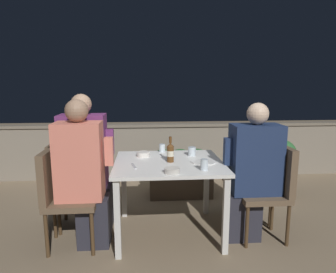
{
  "coord_description": "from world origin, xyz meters",
  "views": [
    {
      "loc": [
        -0.21,
        -2.64,
        1.42
      ],
      "look_at": [
        0.0,
        0.07,
        0.92
      ],
      "focal_mm": 32.0,
      "sensor_mm": 36.0,
      "label": 1
    }
  ],
  "objects_px": {
    "chair_left_near": "(61,190)",
    "potted_plant": "(280,162)",
    "chair_right_near": "(272,183)",
    "person_purple_stripe": "(87,163)",
    "beer_bottle": "(170,152)",
    "person_navy_jumper": "(251,172)",
    "chair_left_far": "(67,178)",
    "person_coral_top": "(84,174)",
    "chair_right_far": "(258,174)"
  },
  "relations": [
    {
      "from": "person_coral_top",
      "to": "beer_bottle",
      "type": "bearing_deg",
      "value": 10.07
    },
    {
      "from": "person_coral_top",
      "to": "chair_left_far",
      "type": "xyz_separation_m",
      "value": [
        -0.22,
        0.32,
        -0.13
      ]
    },
    {
      "from": "chair_left_far",
      "to": "chair_right_far",
      "type": "relative_size",
      "value": 1.0
    },
    {
      "from": "chair_right_far",
      "to": "person_purple_stripe",
      "type": "bearing_deg",
      "value": 179.63
    },
    {
      "from": "chair_right_near",
      "to": "beer_bottle",
      "type": "distance_m",
      "value": 0.96
    },
    {
      "from": "chair_right_far",
      "to": "chair_right_near",
      "type": "bearing_deg",
      "value": -86.92
    },
    {
      "from": "chair_right_near",
      "to": "chair_left_far",
      "type": "bearing_deg",
      "value": 170.93
    },
    {
      "from": "person_coral_top",
      "to": "person_purple_stripe",
      "type": "relative_size",
      "value": 0.98
    },
    {
      "from": "chair_left_near",
      "to": "chair_right_far",
      "type": "bearing_deg",
      "value": 9.39
    },
    {
      "from": "person_coral_top",
      "to": "person_navy_jumper",
      "type": "xyz_separation_m",
      "value": [
        1.47,
        0.01,
        -0.02
      ]
    },
    {
      "from": "chair_right_near",
      "to": "chair_right_far",
      "type": "bearing_deg",
      "value": 93.08
    },
    {
      "from": "chair_left_near",
      "to": "person_coral_top",
      "type": "relative_size",
      "value": 0.67
    },
    {
      "from": "chair_left_far",
      "to": "chair_right_near",
      "type": "xyz_separation_m",
      "value": [
        1.88,
        -0.3,
        0.0
      ]
    },
    {
      "from": "beer_bottle",
      "to": "person_purple_stripe",
      "type": "bearing_deg",
      "value": 166.86
    },
    {
      "from": "chair_right_near",
      "to": "person_navy_jumper",
      "type": "xyz_separation_m",
      "value": [
        -0.2,
        -0.0,
        0.11
      ]
    },
    {
      "from": "person_coral_top",
      "to": "person_navy_jumper",
      "type": "height_order",
      "value": "person_coral_top"
    },
    {
      "from": "person_purple_stripe",
      "to": "beer_bottle",
      "type": "xyz_separation_m",
      "value": [
        0.78,
        -0.18,
        0.13
      ]
    },
    {
      "from": "potted_plant",
      "to": "chair_left_far",
      "type": "bearing_deg",
      "value": -165.28
    },
    {
      "from": "person_purple_stripe",
      "to": "beer_bottle",
      "type": "bearing_deg",
      "value": -13.14
    },
    {
      "from": "person_coral_top",
      "to": "potted_plant",
      "type": "xyz_separation_m",
      "value": [
        2.17,
        0.94,
        -0.2
      ]
    },
    {
      "from": "person_navy_jumper",
      "to": "beer_bottle",
      "type": "xyz_separation_m",
      "value": [
        -0.72,
        0.12,
        0.17
      ]
    },
    {
      "from": "potted_plant",
      "to": "person_coral_top",
      "type": "bearing_deg",
      "value": -156.51
    },
    {
      "from": "chair_left_far",
      "to": "person_purple_stripe",
      "type": "bearing_deg",
      "value": 0.0
    },
    {
      "from": "person_navy_jumper",
      "to": "potted_plant",
      "type": "xyz_separation_m",
      "value": [
        0.7,
        0.93,
        -0.17
      ]
    },
    {
      "from": "chair_right_near",
      "to": "person_coral_top",
      "type": "bearing_deg",
      "value": -179.5
    },
    {
      "from": "chair_left_near",
      "to": "potted_plant",
      "type": "distance_m",
      "value": 2.55
    },
    {
      "from": "chair_left_far",
      "to": "beer_bottle",
      "type": "height_order",
      "value": "beer_bottle"
    },
    {
      "from": "chair_left_near",
      "to": "person_purple_stripe",
      "type": "height_order",
      "value": "person_purple_stripe"
    },
    {
      "from": "person_navy_jumper",
      "to": "chair_right_far",
      "type": "bearing_deg",
      "value": 58.16
    },
    {
      "from": "person_navy_jumper",
      "to": "person_coral_top",
      "type": "bearing_deg",
      "value": -179.43
    },
    {
      "from": "person_purple_stripe",
      "to": "person_navy_jumper",
      "type": "xyz_separation_m",
      "value": [
        1.5,
        -0.3,
        -0.04
      ]
    },
    {
      "from": "chair_left_near",
      "to": "chair_right_far",
      "type": "xyz_separation_m",
      "value": [
        1.84,
        0.3,
        0.0
      ]
    },
    {
      "from": "person_coral_top",
      "to": "beer_bottle",
      "type": "height_order",
      "value": "person_coral_top"
    },
    {
      "from": "person_navy_jumper",
      "to": "potted_plant",
      "type": "relative_size",
      "value": 1.71
    },
    {
      "from": "chair_right_near",
      "to": "potted_plant",
      "type": "height_order",
      "value": "chair_right_near"
    },
    {
      "from": "chair_left_near",
      "to": "chair_right_far",
      "type": "distance_m",
      "value": 1.87
    },
    {
      "from": "chair_left_near",
      "to": "beer_bottle",
      "type": "height_order",
      "value": "beer_bottle"
    },
    {
      "from": "chair_left_far",
      "to": "beer_bottle",
      "type": "distance_m",
      "value": 1.03
    },
    {
      "from": "chair_right_near",
      "to": "person_navy_jumper",
      "type": "bearing_deg",
      "value": -180.0
    },
    {
      "from": "chair_right_near",
      "to": "chair_right_far",
      "type": "xyz_separation_m",
      "value": [
        -0.02,
        0.29,
        0.0
      ]
    },
    {
      "from": "chair_right_near",
      "to": "potted_plant",
      "type": "relative_size",
      "value": 1.18
    },
    {
      "from": "beer_bottle",
      "to": "chair_left_far",
      "type": "bearing_deg",
      "value": 169.41
    },
    {
      "from": "chair_right_near",
      "to": "person_navy_jumper",
      "type": "height_order",
      "value": "person_navy_jumper"
    },
    {
      "from": "chair_right_near",
      "to": "beer_bottle",
      "type": "height_order",
      "value": "beer_bottle"
    },
    {
      "from": "chair_right_near",
      "to": "chair_right_far",
      "type": "relative_size",
      "value": 1.0
    },
    {
      "from": "chair_right_near",
      "to": "potted_plant",
      "type": "xyz_separation_m",
      "value": [
        0.51,
        0.93,
        -0.06
      ]
    },
    {
      "from": "potted_plant",
      "to": "person_navy_jumper",
      "type": "bearing_deg",
      "value": -127.15
    },
    {
      "from": "chair_left_far",
      "to": "person_navy_jumper",
      "type": "height_order",
      "value": "person_navy_jumper"
    },
    {
      "from": "chair_right_far",
      "to": "beer_bottle",
      "type": "relative_size",
      "value": 3.69
    },
    {
      "from": "person_coral_top",
      "to": "chair_right_far",
      "type": "bearing_deg",
      "value": 10.47
    }
  ]
}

